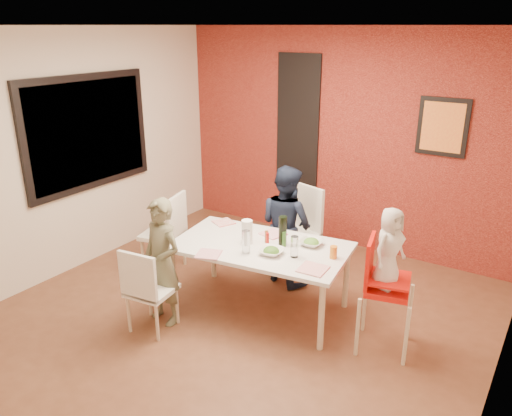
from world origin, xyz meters
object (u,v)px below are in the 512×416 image
Objects in this scene: chair_far at (299,226)px; child_near at (162,262)px; dining_table at (260,251)px; paper_towel_roll at (247,232)px; child_far at (286,225)px; chair_near at (146,287)px; toddler at (389,248)px; high_chair at (382,284)px; wine_bottle at (283,231)px; chair_left at (169,229)px.

child_near reaches higher than chair_far.
dining_table is 0.23m from paper_towel_roll.
chair_near is at bearing 88.15° from child_far.
chair_near is 2.17m from toddler.
child_far is 0.73m from paper_towel_roll.
child_far is 1.50m from toddler.
child_near is (-0.01, 0.23, 0.15)m from chair_near.
child_far is at bearing 50.85° from high_chair.
paper_towel_roll is (0.51, 0.88, 0.35)m from chair_near.
paper_towel_roll is (-0.31, -0.15, -0.03)m from wine_bottle.
chair_near is at bearing 18.21° from chair_left.
high_chair is 0.78× the size of child_far.
chair_far reaches higher than paper_towel_roll.
child_far is 5.55× the size of paper_towel_roll.
child_far is (-0.10, 0.67, 0.02)m from dining_table.
chair_near is 0.83× the size of chair_far.
toddler reaches higher than high_chair.
child_near reaches higher than dining_table.
chair_far is at bearing 107.00° from chair_left.
dining_table is 1.74× the size of high_chair.
high_chair is 0.34m from toddler.
wine_bottle is at bearing 50.31° from child_near.
chair_left is (-0.69, 1.05, 0.05)m from chair_near.
child_near is 1.17m from wine_bottle.
dining_table is at bearing 115.53° from child_far.
child_near reaches higher than wine_bottle.
chair_left reaches higher than chair_near.
high_chair is 1.06m from wine_bottle.
chair_left is (-1.26, -0.78, -0.05)m from chair_far.
dining_table is 0.68m from child_far.
chair_near is at bearing -128.85° from wine_bottle.
dining_table is 1.21m from high_chair.
child_near reaches higher than paper_towel_roll.
chair_far is at bearing 73.59° from toddler.
dining_table is 2.13× the size of chair_near.
wine_bottle is (-1.03, 0.07, 0.23)m from high_chair.
chair_far reaches higher than chair_near.
child_far is at bearing 74.47° from child_near.
child_far is at bearing 98.33° from dining_table.
dining_table is 0.93m from chair_far.
wine_bottle reaches higher than chair_near.
child_far reaches higher than wine_bottle.
toddler is 2.97× the size of paper_towel_roll.
wine_bottle is (0.18, 0.11, 0.21)m from dining_table.
paper_towel_roll is (-0.03, -0.71, 0.16)m from child_far.
toddler reaches higher than chair_near.
chair_far is 1.56m from high_chair.
child_far reaches higher than paper_towel_roll.
wine_bottle is (0.84, 0.79, 0.23)m from child_near.
chair_near is at bearing 103.84° from high_chair.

